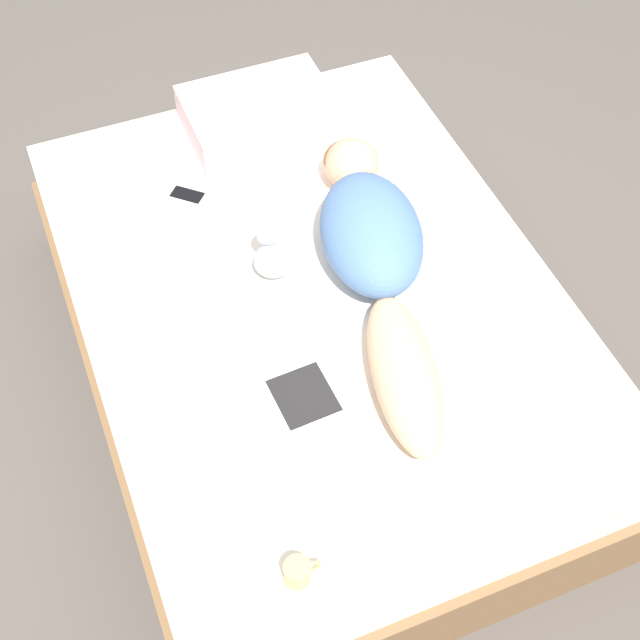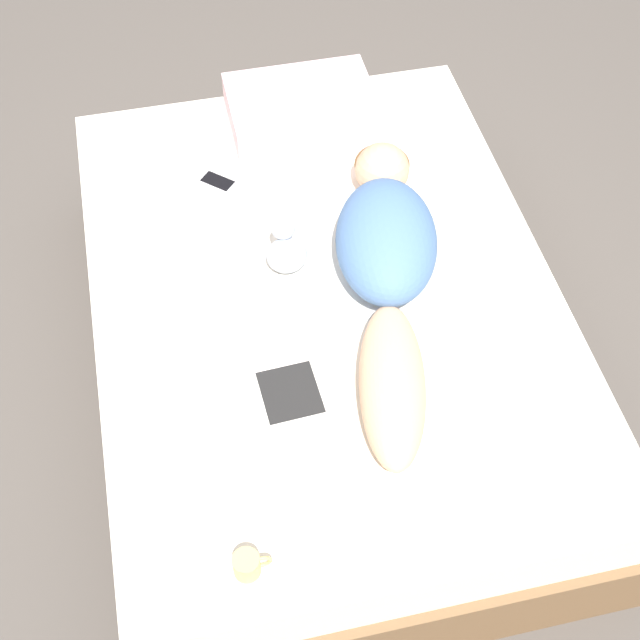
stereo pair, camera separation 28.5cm
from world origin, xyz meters
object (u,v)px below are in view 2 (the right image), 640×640
cell_phone (218,182)px  person (387,258)px  open_magazine (249,402)px  coffee_mug (248,565)px

cell_phone → person: bearing=-98.1°
open_magazine → coffee_mug: (-0.09, -0.52, 0.03)m
coffee_mug → cell_phone: 1.51m
open_magazine → coffee_mug: coffee_mug is taller
coffee_mug → cell_phone: size_ratio=0.69×
open_magazine → cell_phone: size_ratio=3.54×
open_magazine → coffee_mug: 0.53m
cell_phone → open_magazine: bearing=-140.7°
open_magazine → cell_phone: (0.05, 0.98, 0.00)m
cell_phone → coffee_mug: bearing=-143.2°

